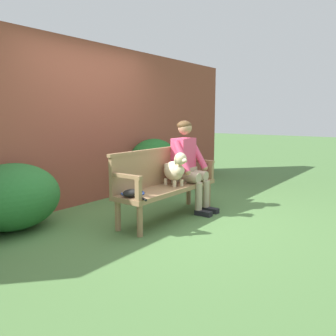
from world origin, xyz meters
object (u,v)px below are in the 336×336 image
(tennis_racket, at_px, (134,194))
(baseball_glove, at_px, (132,193))
(garden_bench, at_px, (168,191))
(dog_on_bench, at_px, (175,169))
(person_seated, at_px, (188,162))

(tennis_racket, xyz_separation_m, baseball_glove, (-0.10, -0.06, 0.04))
(garden_bench, xyz_separation_m, baseball_glove, (-0.73, -0.01, 0.10))
(dog_on_bench, height_order, baseball_glove, dog_on_bench)
(garden_bench, height_order, person_seated, person_seated)
(baseball_glove, bearing_deg, dog_on_bench, 19.67)
(garden_bench, xyz_separation_m, person_seated, (0.47, -0.01, 0.33))
(person_seated, height_order, tennis_racket, person_seated)
(person_seated, height_order, baseball_glove, person_seated)
(person_seated, distance_m, dog_on_bench, 0.39)
(person_seated, xyz_separation_m, tennis_racket, (-1.11, 0.06, -0.27))
(garden_bench, distance_m, baseball_glove, 0.74)
(dog_on_bench, xyz_separation_m, tennis_racket, (-0.72, 0.11, -0.22))
(garden_bench, distance_m, person_seated, 0.58)
(dog_on_bench, relative_size, baseball_glove, 2.10)
(person_seated, bearing_deg, garden_bench, 179.06)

